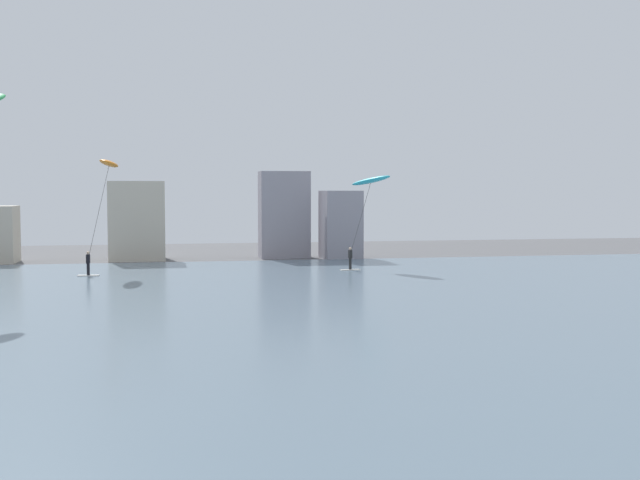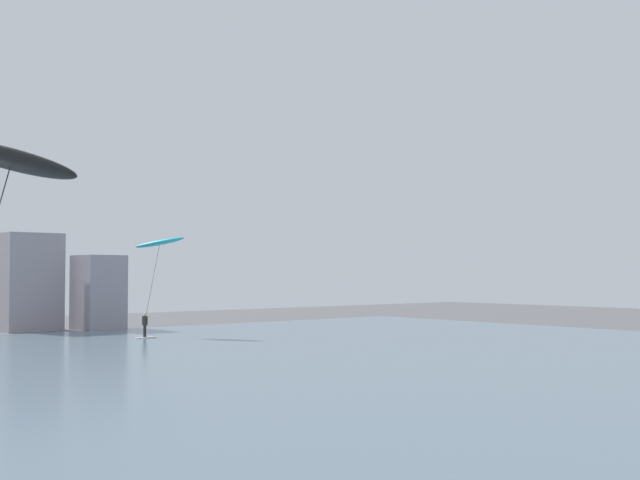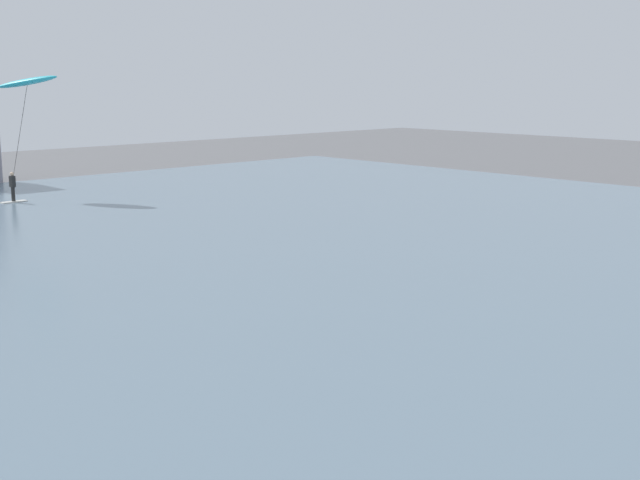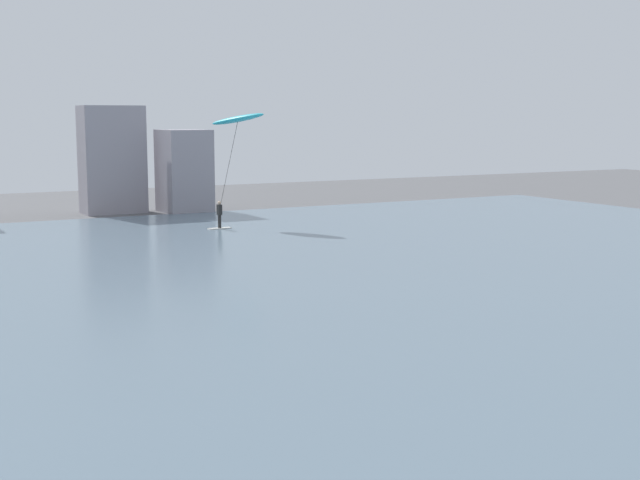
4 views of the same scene
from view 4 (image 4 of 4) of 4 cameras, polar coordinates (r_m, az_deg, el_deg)
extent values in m
cube|color=slate|center=(32.56, -13.36, -3.89)|extent=(84.00, 52.00, 0.10)
cube|color=gray|center=(62.52, -13.40, 5.12)|extent=(4.22, 2.60, 7.43)
cube|color=gray|center=(62.17, -8.86, 4.47)|extent=(3.09, 3.77, 5.77)
cube|color=silver|center=(51.91, -6.56, 0.76)|extent=(1.42, 0.52, 0.06)
cylinder|color=black|center=(51.85, -6.57, 1.22)|extent=(0.20, 0.20, 0.78)
cube|color=black|center=(51.78, -6.58, 1.98)|extent=(0.24, 0.35, 0.60)
sphere|color=beige|center=(51.74, -6.59, 2.43)|extent=(0.20, 0.20, 0.20)
cylinder|color=#333333|center=(52.64, -5.98, 4.86)|extent=(1.94, 1.57, 5.19)
ellipsoid|color=#28B2C6|center=(53.64, -5.39, 7.86)|extent=(2.96, 4.08, 1.01)
camera|label=1|loc=(9.34, 108.75, -8.00)|focal=44.35mm
camera|label=2|loc=(7.19, -122.19, -22.60)|focal=45.47mm
camera|label=3|loc=(2.93, -37.35, 9.43)|focal=48.13mm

